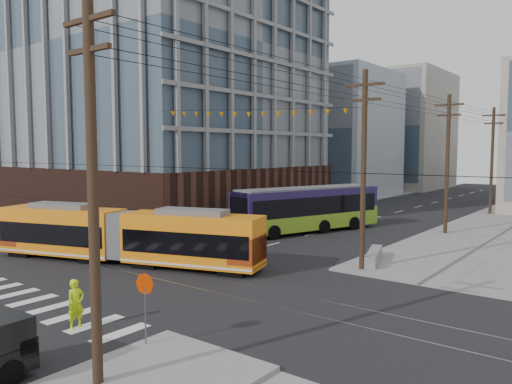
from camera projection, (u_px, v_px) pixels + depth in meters
ground at (99, 289)px, 24.05m from camera, size 160.00×160.00×0.00m
office_building at (155, 80)px, 54.36m from camera, size 30.00×25.00×28.60m
bg_bldg_nw_near at (326, 134)px, 74.71m from camera, size 18.00×16.00×18.00m
bg_bldg_nw_far at (397, 131)px, 88.63m from camera, size 16.00×18.00×20.00m
utility_pole_near at (93, 194)px, 13.68m from camera, size 0.30×0.30×11.00m
streetcar at (124, 236)px, 29.51m from camera, size 16.99×7.43×3.29m
city_bus at (307, 209)px, 40.73m from camera, size 6.94×13.54×3.77m
parked_car_silver at (222, 226)px, 39.05m from camera, size 2.30×4.67×1.47m
parked_car_white at (251, 220)px, 42.50m from camera, size 2.85×5.27×1.45m
parked_car_grey at (285, 215)px, 46.29m from camera, size 3.28×4.99×1.28m
pedestrian at (76, 304)px, 18.73m from camera, size 0.46×0.69×1.88m
stop_sign at (145, 313)px, 16.82m from camera, size 0.85×0.85×2.42m
jersey_barrier at (374, 258)px, 29.26m from camera, size 2.13×4.14×0.81m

